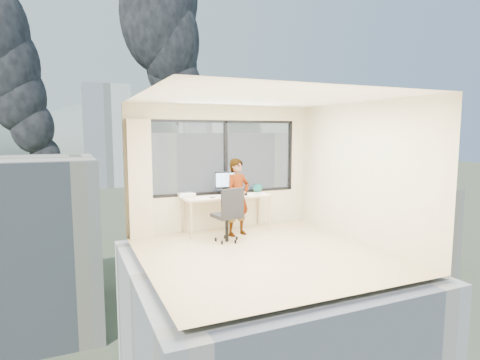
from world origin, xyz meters
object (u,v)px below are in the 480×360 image
laptop (233,190)px  game_console (186,195)px  desk (227,214)px  handbag (258,188)px  person (238,197)px  monitor (227,183)px  chair (227,214)px

laptop → game_console: bearing=150.0°
desk → handbag: size_ratio=7.64×
person → monitor: (-0.07, 0.41, 0.23)m
game_console → handbag: 1.60m
chair → person: (0.37, 0.35, 0.24)m
desk → chair: (-0.29, -0.70, 0.15)m
laptop → handbag: (0.66, 0.20, -0.03)m
desk → handbag: (0.80, 0.22, 0.47)m
handbag → chair: bearing=-144.3°
monitor → laptop: (0.13, -0.04, -0.13)m
person → handbag: size_ratio=6.52×
chair → monitor: monitor is taller
desk → game_console: game_console is taller
person → desk: bearing=86.6°
person → handbag: 0.92m
desk → laptop: 0.51m
monitor → game_console: bearing=178.4°
person → game_console: size_ratio=5.02×
chair → monitor: (0.30, 0.76, 0.47)m
chair → handbag: chair is taller
desk → laptop: laptop is taller
desk → game_console: bearing=163.6°
desk → person: 0.53m
chair → monitor: size_ratio=2.09×
desk → handbag: handbag is taller
handbag → desk: bearing=-169.5°
desk → person: (0.08, -0.35, 0.39)m
laptop → handbag: bearing=-0.4°
desk → monitor: monitor is taller
chair → game_console: (-0.51, 0.94, 0.26)m
monitor → chair: bearing=-100.8°
person → chair: bearing=-153.3°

